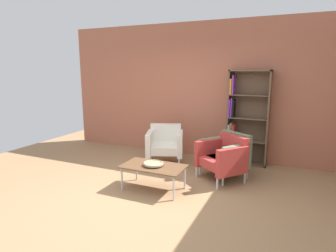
% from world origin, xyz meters
% --- Properties ---
extents(ground_plane, '(8.32, 8.32, 0.00)m').
position_xyz_m(ground_plane, '(0.00, 0.00, 0.00)').
color(ground_plane, '#9E7751').
extents(brick_back_panel, '(6.40, 0.12, 2.90)m').
position_xyz_m(brick_back_panel, '(0.00, 2.46, 1.45)').
color(brick_back_panel, '#B2664C').
rests_on(brick_back_panel, ground_plane).
extents(bookshelf_tall, '(0.80, 0.30, 1.90)m').
position_xyz_m(bookshelf_tall, '(1.05, 2.25, 0.92)').
color(bookshelf_tall, brown).
rests_on(bookshelf_tall, ground_plane).
extents(coffee_table_low, '(1.00, 0.56, 0.40)m').
position_xyz_m(coffee_table_low, '(-0.03, 0.31, 0.37)').
color(coffee_table_low, brown).
rests_on(coffee_table_low, ground_plane).
extents(decorative_bowl, '(0.32, 0.32, 0.05)m').
position_xyz_m(decorative_bowl, '(-0.03, 0.31, 0.43)').
color(decorative_bowl, tan).
rests_on(decorative_bowl, coffee_table_low).
extents(armchair_near_window, '(0.89, 0.85, 0.78)m').
position_xyz_m(armchair_near_window, '(-0.42, 1.61, 0.41)').
color(armchair_near_window, white).
rests_on(armchair_near_window, ground_plane).
extents(armchair_spare_guest, '(0.95, 0.94, 0.78)m').
position_xyz_m(armchair_spare_guest, '(0.89, 1.18, 0.41)').
color(armchair_spare_guest, '#B73833').
rests_on(armchair_spare_guest, ground_plane).
extents(armchair_corner_red, '(0.94, 0.93, 0.78)m').
position_xyz_m(armchair_corner_red, '(0.90, 1.37, 0.41)').
color(armchair_corner_red, slate).
rests_on(armchair_corner_red, ground_plane).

